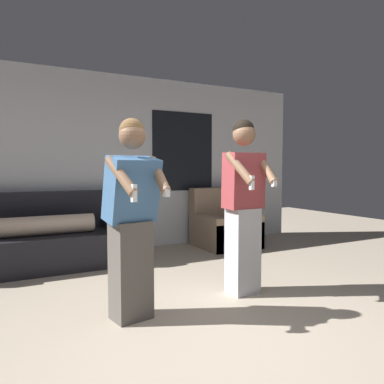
# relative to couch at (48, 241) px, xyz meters

# --- Properties ---
(ground_plane) EXTENTS (14.00, 14.00, 0.00)m
(ground_plane) POSITION_rel_couch_xyz_m (0.86, -2.84, -0.32)
(ground_plane) COLOR tan
(wall_back) EXTENTS (6.99, 0.07, 2.70)m
(wall_back) POSITION_rel_couch_xyz_m (0.88, 0.52, 1.03)
(wall_back) COLOR silver
(wall_back) RESTS_ON ground_plane
(couch) EXTENTS (2.06, 0.99, 0.95)m
(couch) POSITION_rel_couch_xyz_m (0.00, 0.00, 0.00)
(couch) COLOR black
(couch) RESTS_ON ground_plane
(armchair) EXTENTS (0.89, 0.88, 0.94)m
(armchair) POSITION_rel_couch_xyz_m (2.71, -0.01, -0.02)
(armchair) COLOR #937A60
(armchair) RESTS_ON ground_plane
(person_left) EXTENTS (0.47, 0.55, 1.68)m
(person_left) POSITION_rel_couch_xyz_m (0.42, -2.18, 0.53)
(person_left) COLOR #56514C
(person_left) RESTS_ON ground_plane
(person_right) EXTENTS (0.45, 0.47, 1.76)m
(person_right) POSITION_rel_couch_xyz_m (1.63, -2.06, 0.59)
(person_right) COLOR #B2B2B7
(person_right) RESTS_ON ground_plane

